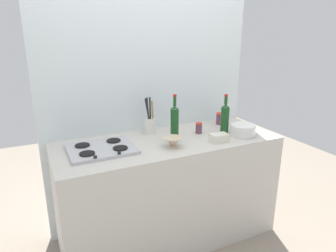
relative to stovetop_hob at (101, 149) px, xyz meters
name	(u,v)px	position (x,y,z in m)	size (l,w,h in m)	color
ground_plane	(168,235)	(0.54, -0.01, -0.91)	(6.00, 6.00, 0.00)	gray
counter_block	(168,190)	(0.54, -0.01, -0.46)	(1.80, 0.70, 0.90)	beige
backsplash_panel	(150,108)	(0.54, 0.37, 0.17)	(1.90, 0.06, 2.16)	silver
stovetop_hob	(101,149)	(0.00, 0.00, 0.00)	(0.48, 0.39, 0.04)	#B2B2B7
plate_stack	(243,130)	(1.15, -0.18, 0.04)	(0.21, 0.21, 0.10)	white
wine_bottle_leftmost	(225,118)	(1.07, -0.04, 0.12)	(0.07, 0.07, 0.34)	#19471E
wine_bottle_mid_left	(175,122)	(0.60, -0.01, 0.13)	(0.07, 0.07, 0.37)	#19471E
mixing_bowl	(173,142)	(0.51, -0.17, 0.03)	(0.15, 0.15, 0.08)	beige
butter_dish	(219,138)	(0.89, -0.22, 0.02)	(0.14, 0.09, 0.07)	silver
utensil_crock	(150,124)	(0.47, 0.21, 0.07)	(0.09, 0.09, 0.32)	silver
condiment_jar_front	(220,118)	(1.17, 0.18, 0.04)	(0.07, 0.07, 0.11)	#66384C
condiment_jar_rear	(199,128)	(0.85, 0.03, 0.03)	(0.06, 0.06, 0.09)	#66384C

